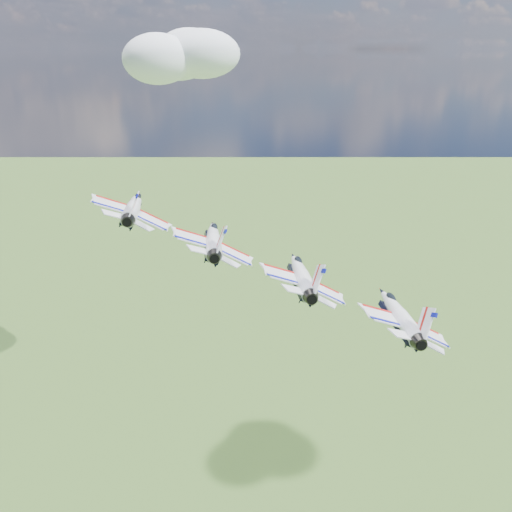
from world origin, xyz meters
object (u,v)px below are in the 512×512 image
object	(u,v)px
jet_1	(213,239)
jet_3	(398,314)
jet_0	(134,206)
jet_2	(301,274)

from	to	relation	value
jet_1	jet_3	distance (m)	23.63
jet_0	jet_2	bearing A→B (deg)	-29.23
jet_1	jet_2	bearing A→B (deg)	-29.23
jet_0	jet_3	size ratio (longest dim) A/B	1.00
jet_1	jet_3	size ratio (longest dim) A/B	1.00
jet_0	jet_3	xyz separation A→B (m)	(26.72, -21.70, -8.44)
jet_1	jet_2	xyz separation A→B (m)	(8.91, -7.23, -2.81)
jet_0	jet_1	xyz separation A→B (m)	(8.91, -7.23, -2.81)
jet_1	jet_3	bearing A→B (deg)	-29.23
jet_0	jet_1	distance (m)	11.81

